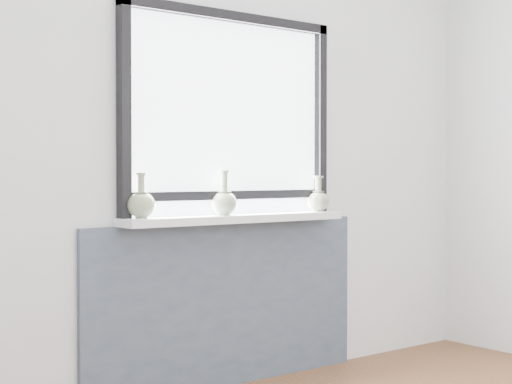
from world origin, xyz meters
TOP-DOWN VIEW (x-y plane):
  - back_wall at (0.00, 1.81)m, footprint 3.60×0.02m
  - apron_panel at (0.00, 1.78)m, footprint 1.70×0.03m
  - windowsill at (0.00, 1.71)m, footprint 1.32×0.18m
  - window at (0.00, 1.77)m, footprint 1.30×0.06m
  - vase_a at (-0.56, 1.72)m, footprint 0.14×0.14m
  - vase_b at (-0.08, 1.71)m, footprint 0.13×0.13m
  - vase_c at (0.56, 1.70)m, footprint 0.12×0.12m

SIDE VIEW (x-z plane):
  - apron_panel at x=0.00m, z-range 0.00..0.86m
  - windowsill at x=0.00m, z-range 0.86..0.90m
  - vase_c at x=0.56m, z-range 0.87..1.06m
  - vase_b at x=-0.08m, z-range 0.86..1.08m
  - vase_a at x=-0.56m, z-range 0.86..1.08m
  - back_wall at x=0.00m, z-range 0.00..2.60m
  - window at x=0.00m, z-range 0.92..1.97m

